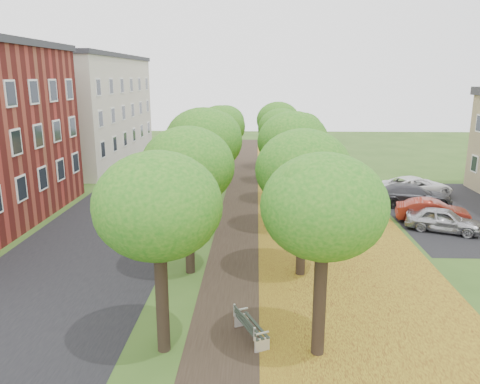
# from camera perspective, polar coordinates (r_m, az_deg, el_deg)

# --- Properties ---
(ground) EXTENTS (120.00, 120.00, 0.00)m
(ground) POSITION_cam_1_polar(r_m,az_deg,el_deg) (15.48, -0.74, -18.81)
(ground) COLOR #2D4C19
(ground) RESTS_ON ground
(street_asphalt) EXTENTS (8.00, 70.00, 0.01)m
(street_asphalt) POSITION_cam_1_polar(r_m,az_deg,el_deg) (30.34, -13.66, -2.46)
(street_asphalt) COLOR black
(street_asphalt) RESTS_ON ground
(footpath) EXTENTS (3.20, 70.00, 0.01)m
(footpath) POSITION_cam_1_polar(r_m,az_deg,el_deg) (29.23, 0.67, -2.68)
(footpath) COLOR black
(footpath) RESTS_ON ground
(leaf_verge) EXTENTS (7.50, 70.00, 0.01)m
(leaf_verge) POSITION_cam_1_polar(r_m,az_deg,el_deg) (29.55, 10.42, -2.73)
(leaf_verge) COLOR #B09E20
(leaf_verge) RESTS_ON ground
(parking_lot) EXTENTS (9.00, 16.00, 0.01)m
(parking_lot) POSITION_cam_1_polar(r_m,az_deg,el_deg) (32.81, 25.02, -2.17)
(parking_lot) COLOR black
(parking_lot) RESTS_ON ground
(tree_row_west) EXTENTS (3.79, 33.79, 6.23)m
(tree_row_west) POSITION_cam_1_polar(r_m,az_deg,el_deg) (28.40, -3.78, 6.25)
(tree_row_west) COLOR black
(tree_row_west) RESTS_ON ground
(tree_row_east) EXTENTS (3.79, 33.79, 6.23)m
(tree_row_east) POSITION_cam_1_polar(r_m,az_deg,el_deg) (28.32, 5.99, 6.19)
(tree_row_east) COLOR black
(tree_row_east) RESTS_ON ground
(building_cream) EXTENTS (10.30, 20.30, 10.40)m
(building_cream) POSITION_cam_1_polar(r_m,az_deg,el_deg) (49.37, -19.21, 9.53)
(building_cream) COLOR beige
(building_cream) RESTS_ON ground
(bench) EXTENTS (1.22, 1.86, 0.85)m
(bench) POSITION_cam_1_polar(r_m,az_deg,el_deg) (15.87, 1.18, -16.04)
(bench) COLOR #2A342B
(bench) RESTS_ON ground
(car_silver) EXTENTS (4.22, 3.03, 1.33)m
(car_silver) POSITION_cam_1_polar(r_m,az_deg,el_deg) (28.16, 23.53, -3.12)
(car_silver) COLOR #A1A1A6
(car_silver) RESTS_ON ground
(car_red) EXTENTS (4.32, 2.29, 1.35)m
(car_red) POSITION_cam_1_polar(r_m,az_deg,el_deg) (29.61, 22.42, -2.19)
(car_red) COLOR maroon
(car_red) RESTS_ON ground
(car_grey) EXTENTS (5.16, 2.46, 1.45)m
(car_grey) POSITION_cam_1_polar(r_m,az_deg,el_deg) (32.88, 20.31, -0.37)
(car_grey) COLOR #35363B
(car_grey) RESTS_ON ground
(car_white) EXTENTS (5.77, 3.97, 1.46)m
(car_white) POSITION_cam_1_polar(r_m,az_deg,el_deg) (35.45, 20.61, 0.61)
(car_white) COLOR white
(car_white) RESTS_ON ground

